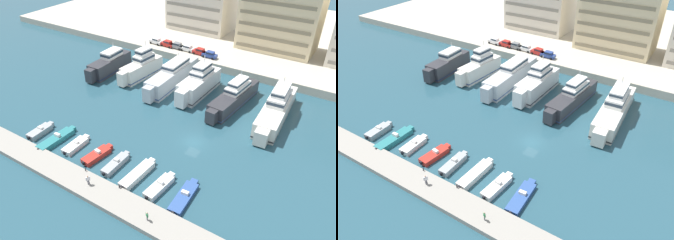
{
  "view_description": "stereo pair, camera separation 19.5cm",
  "coord_description": "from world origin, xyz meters",
  "views": [
    {
      "loc": [
        22.05,
        -43.31,
        37.36
      ],
      "look_at": [
        -5.94,
        0.53,
        2.5
      ],
      "focal_mm": 35.0,
      "sensor_mm": 36.0,
      "label": 1
    },
    {
      "loc": [
        22.21,
        -43.21,
        37.36
      ],
      "look_at": [
        -5.94,
        0.53,
        2.5
      ],
      "focal_mm": 35.0,
      "sensor_mm": 36.0,
      "label": 2
    }
  ],
  "objects": [
    {
      "name": "ground_plane",
      "position": [
        0.0,
        0.0,
        0.0
      ],
      "size": [
        400.0,
        400.0,
        0.0
      ],
      "primitive_type": "plane",
      "color": "#285160"
    },
    {
      "name": "quay_promenade",
      "position": [
        0.0,
        64.87,
        1.02
      ],
      "size": [
        180.0,
        70.0,
        2.05
      ],
      "primitive_type": "cube",
      "color": "beige",
      "rests_on": "ground"
    },
    {
      "name": "pier_dock",
      "position": [
        0.0,
        -19.18,
        0.42
      ],
      "size": [
        120.0,
        4.59,
        0.84
      ],
      "primitive_type": "cube",
      "color": "#9E998E",
      "rests_on": "ground"
    },
    {
      "name": "yacht_charcoal_far_left",
      "position": [
        -32.88,
        14.63,
        2.31
      ],
      "size": [
        4.31,
        16.08,
        7.4
      ],
      "color": "#333338",
      "rests_on": "ground"
    },
    {
      "name": "yacht_ivory_left",
      "position": [
        -24.36,
        16.96,
        2.64
      ],
      "size": [
        4.71,
        15.28,
        8.98
      ],
      "color": "silver",
      "rests_on": "ground"
    },
    {
      "name": "yacht_silver_mid_left",
      "position": [
        -15.4,
        17.34,
        2.36
      ],
      "size": [
        4.28,
        21.69,
        7.4
      ],
      "color": "silver",
      "rests_on": "ground"
    },
    {
      "name": "yacht_white_center_left",
      "position": [
        -7.97,
        16.79,
        2.66
      ],
      "size": [
        4.66,
        16.5,
        8.75
      ],
      "color": "white",
      "rests_on": "ground"
    },
    {
      "name": "yacht_charcoal_center",
      "position": [
        0.93,
        16.29,
        2.12
      ],
      "size": [
        5.36,
        19.42,
        7.53
      ],
      "color": "#333338",
      "rests_on": "ground"
    },
    {
      "name": "yacht_ivory_center_right",
      "position": [
        10.21,
        16.13,
        2.36
      ],
      "size": [
        5.39,
        21.93,
        8.29
      ],
      "color": "silver",
      "rests_on": "ground"
    },
    {
      "name": "motorboat_grey_far_left",
      "position": [
        -26.15,
        -13.46,
        0.55
      ],
      "size": [
        2.15,
        6.04,
        1.44
      ],
      "color": "#9EA3A8",
      "rests_on": "ground"
    },
    {
      "name": "motorboat_teal_left",
      "position": [
        -21.65,
        -13.48,
        0.49
      ],
      "size": [
        2.16,
        8.65,
        1.5
      ],
      "color": "teal",
      "rests_on": "ground"
    },
    {
      "name": "motorboat_white_mid_left",
      "position": [
        -17.29,
        -12.84,
        0.48
      ],
      "size": [
        2.21,
        6.19,
        1.3
      ],
      "color": "white",
      "rests_on": "ground"
    },
    {
      "name": "motorboat_red_center_left",
      "position": [
        -12.11,
        -12.83,
        0.49
      ],
      "size": [
        2.54,
        6.5,
        1.43
      ],
      "color": "red",
      "rests_on": "ground"
    },
    {
      "name": "motorboat_grey_center",
      "position": [
        -7.82,
        -12.89,
        0.52
      ],
      "size": [
        1.78,
        6.66,
        1.43
      ],
      "color": "#9EA3A8",
      "rests_on": "ground"
    },
    {
      "name": "motorboat_white_center_right",
      "position": [
        -3.19,
        -12.91,
        0.53
      ],
      "size": [
        2.17,
        8.25,
        1.05
      ],
      "color": "white",
      "rests_on": "ground"
    },
    {
      "name": "motorboat_white_mid_right",
      "position": [
        1.32,
        -13.26,
        0.51
      ],
      "size": [
        2.36,
        6.81,
        1.47
      ],
      "color": "white",
      "rests_on": "ground"
    },
    {
      "name": "motorboat_blue_right",
      "position": [
        5.56,
        -12.97,
        0.38
      ],
      "size": [
        2.55,
        7.86,
        1.2
      ],
      "color": "#33569E",
      "rests_on": "ground"
    },
    {
      "name": "car_white_far_left",
      "position": [
        -31.12,
        33.43,
        3.02
      ],
      "size": [
        4.22,
        2.19,
        1.8
      ],
      "color": "white",
      "rests_on": "quay_promenade"
    },
    {
      "name": "car_red_left",
      "position": [
        -27.15,
        33.47,
        3.02
      ],
      "size": [
        4.23,
        2.19,
        1.8
      ],
      "color": "red",
      "rests_on": "quay_promenade"
    },
    {
      "name": "car_grey_mid_left",
      "position": [
        -23.99,
        33.57,
        3.02
      ],
      "size": [
        4.12,
        1.97,
        1.8
      ],
      "color": "slate",
      "rests_on": "quay_promenade"
    },
    {
      "name": "car_white_center_left",
      "position": [
        -20.53,
        33.52,
        3.02
      ],
      "size": [
        4.19,
        2.1,
        1.8
      ],
      "color": "white",
      "rests_on": "quay_promenade"
    },
    {
      "name": "car_red_center",
      "position": [
        -16.44,
        33.24,
        3.02
      ],
      "size": [
        4.23,
        2.19,
        1.8
      ],
      "color": "red",
      "rests_on": "quay_promenade"
    },
    {
      "name": "car_blue_center_right",
      "position": [
        -13.13,
        32.72,
        3.02
      ],
      "size": [
        4.15,
        2.01,
        1.8
      ],
      "color": "#28428E",
      "rests_on": "quay_promenade"
    },
    {
      "name": "apartment_block_left",
      "position": [
        -0.24,
        49.08,
        11.5
      ],
      "size": [
        21.17,
        12.57,
        20.79
      ],
      "color": "beige",
      "rests_on": "quay_promenade"
    },
    {
      "name": "pedestrian_near_edge",
      "position": [
        3.64,
        -19.79,
        1.76
      ],
      "size": [
        0.53,
        0.4,
        1.56
      ],
      "color": "#4C515B",
      "rests_on": "pier_dock"
    },
    {
      "name": "pedestrian_mid_deck",
      "position": [
        -8.0,
        -19.08,
        1.88
      ],
      "size": [
        0.44,
        0.61,
        1.76
      ],
      "color": "#282D3D",
      "rests_on": "pier_dock"
    },
    {
      "name": "bollard_west",
      "position": [
        -10.58,
        -17.14,
        1.16
      ],
      "size": [
        0.2,
        0.2,
        0.61
      ],
      "color": "#2D2D33",
      "rests_on": "pier_dock"
    },
    {
      "name": "bollard_west_mid",
      "position": [
        -3.51,
        -17.14,
        1.16
      ],
      "size": [
        0.2,
        0.2,
        0.61
      ],
      "color": "#2D2D33",
      "rests_on": "pier_dock"
    }
  ]
}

